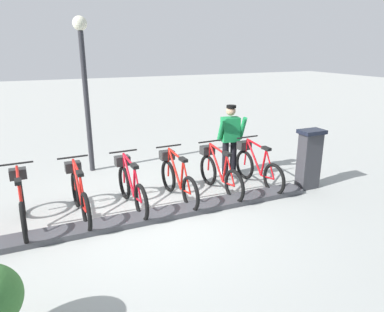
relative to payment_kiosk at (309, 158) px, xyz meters
name	(u,v)px	position (x,y,z in m)	size (l,w,h in m)	color
ground_plane	(152,219)	(-0.05, 3.51, -0.67)	(60.00, 60.00, 0.00)	#A9ABA6
dock_rail_base	(152,216)	(-0.05, 3.51, -0.62)	(0.44, 6.38, 0.10)	#47474C
payment_kiosk	(309,158)	(0.00, 0.00, 0.00)	(0.36, 0.52, 1.28)	#38383D
bike_docked_0	(257,166)	(0.57, 0.92, -0.24)	(1.72, 0.54, 1.02)	black
bike_docked_1	(219,172)	(0.57, 1.85, -0.24)	(1.72, 0.54, 1.02)	black
bike_docked_2	(177,179)	(0.57, 2.78, -0.24)	(1.72, 0.54, 1.02)	black
bike_docked_3	(131,186)	(0.57, 3.71, -0.24)	(1.72, 0.54, 1.02)	black
bike_docked_4	(79,194)	(0.57, 4.64, -0.24)	(1.72, 0.54, 1.02)	black
bike_docked_5	(22,203)	(0.57, 5.57, -0.24)	(1.72, 0.54, 1.02)	black
worker_near_rack	(230,138)	(1.39, 1.13, 0.24)	(0.52, 0.66, 1.66)	white
lamp_post	(84,72)	(3.02, 4.07, 1.71)	(0.32, 0.32, 3.57)	#2D2D33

